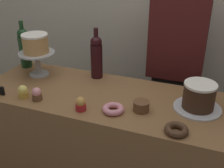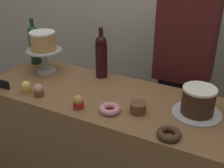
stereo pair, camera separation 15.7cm
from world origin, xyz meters
TOP-DOWN VIEW (x-y plane):
  - display_counter at (0.00, 0.00)m, footprint 1.58×0.56m
  - cake_stand_pedestal at (-0.56, 0.10)m, footprint 0.23×0.23m
  - white_layer_cake at (-0.56, 0.10)m, footprint 0.16×0.16m
  - silver_serving_platter at (0.47, 0.04)m, footprint 0.25×0.25m
  - chocolate_round_cake at (0.47, 0.04)m, footprint 0.17×0.17m
  - wine_bottle_green at (-0.72, 0.19)m, footprint 0.08×0.08m
  - wine_bottle_dark_red at (-0.19, 0.21)m, footprint 0.08×0.08m
  - cupcake_strawberry at (-0.38, -0.18)m, footprint 0.06×0.06m
  - cupcake_caramel at (-0.10, -0.19)m, footprint 0.06×0.06m
  - cupcake_lemon at (-0.46, -0.19)m, footprint 0.06×0.06m
  - donut_pink at (0.06, -0.15)m, footprint 0.11×0.11m
  - donut_chocolate at (0.40, -0.21)m, footprint 0.11×0.11m
  - cookie_stack at (0.20, -0.09)m, footprint 0.08×0.08m
  - barista_figure at (0.27, 0.52)m, footprint 0.36×0.22m

SIDE VIEW (x-z plane):
  - display_counter at x=0.00m, z-range 0.00..0.89m
  - barista_figure at x=0.27m, z-range 0.04..1.64m
  - silver_serving_platter at x=0.47m, z-range 0.89..0.90m
  - donut_pink at x=0.06m, z-range 0.89..0.92m
  - donut_chocolate at x=0.40m, z-range 0.89..0.92m
  - cookie_stack at x=0.20m, z-range 0.89..0.94m
  - cupcake_strawberry at x=-0.38m, z-range 0.89..0.96m
  - cupcake_caramel at x=-0.10m, z-range 0.89..0.96m
  - cupcake_lemon at x=-0.46m, z-range 0.89..0.96m
  - chocolate_round_cake at x=0.47m, z-range 0.90..1.04m
  - cake_stand_pedestal at x=-0.56m, z-range 0.92..1.07m
  - wine_bottle_green at x=-0.72m, z-range 0.87..1.20m
  - wine_bottle_dark_red at x=-0.19m, z-range 0.87..1.20m
  - white_layer_cake at x=-0.56m, z-range 1.05..1.17m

